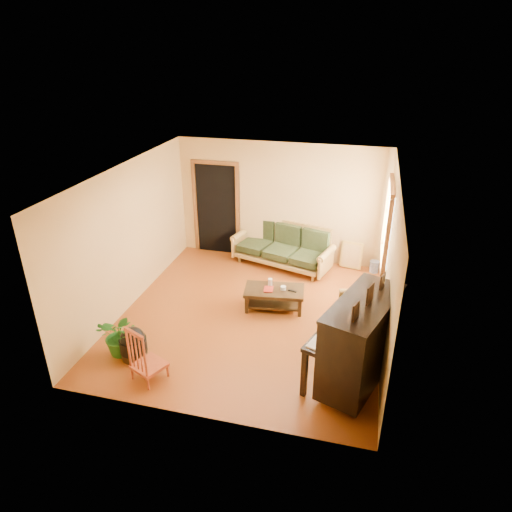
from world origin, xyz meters
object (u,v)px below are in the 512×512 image
(armchair, at_px, (358,307))
(red_chair, at_px, (148,353))
(sofa, at_px, (282,246))
(coffee_table, at_px, (274,298))
(footstool, at_px, (134,347))
(piano, at_px, (360,344))
(ceramic_crock, at_px, (374,267))
(potted_plant, at_px, (120,335))

(armchair, height_order, red_chair, red_chair)
(sofa, distance_m, armchair, 2.61)
(sofa, height_order, coffee_table, sofa)
(coffee_table, bearing_deg, sofa, 96.92)
(coffee_table, relative_size, armchair, 1.39)
(sofa, bearing_deg, footstool, -97.17)
(coffee_table, relative_size, red_chair, 1.19)
(piano, distance_m, red_chair, 3.00)
(footstool, distance_m, red_chair, 0.63)
(sofa, bearing_deg, red_chair, -89.57)
(coffee_table, relative_size, ceramic_crock, 4.37)
(armchair, height_order, potted_plant, armchair)
(coffee_table, xyz_separation_m, footstool, (-1.79, -1.96, 0.00))
(red_chair, height_order, potted_plant, red_chair)
(ceramic_crock, bearing_deg, piano, -92.84)
(piano, height_order, red_chair, piano)
(sofa, height_order, piano, piano)
(coffee_table, height_order, ceramic_crock, coffee_table)
(red_chair, bearing_deg, potted_plant, 172.97)
(sofa, height_order, red_chair, sofa)
(coffee_table, bearing_deg, armchair, -8.70)
(coffee_table, relative_size, potted_plant, 1.53)
(footstool, bearing_deg, red_chair, -39.86)
(sofa, xyz_separation_m, ceramic_crock, (1.97, 0.19, -0.33))
(coffee_table, xyz_separation_m, ceramic_crock, (1.76, 1.93, -0.07))
(red_chair, height_order, ceramic_crock, red_chair)
(ceramic_crock, bearing_deg, red_chair, -126.06)
(ceramic_crock, relative_size, potted_plant, 0.35)
(coffee_table, xyz_separation_m, armchair, (1.50, -0.23, 0.19))
(armchair, distance_m, potted_plant, 3.90)
(red_chair, bearing_deg, coffee_table, 84.51)
(footstool, bearing_deg, coffee_table, 47.52)
(sofa, distance_m, footstool, 4.03)
(red_chair, distance_m, potted_plant, 0.80)
(piano, relative_size, potted_plant, 2.19)
(ceramic_crock, height_order, potted_plant, potted_plant)
(piano, relative_size, red_chair, 1.71)
(piano, bearing_deg, coffee_table, 152.67)
(ceramic_crock, xyz_separation_m, potted_plant, (-3.77, -3.84, 0.23))
(ceramic_crock, bearing_deg, coffee_table, -132.34)
(red_chair, distance_m, ceramic_crock, 5.28)
(footstool, height_order, red_chair, red_chair)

